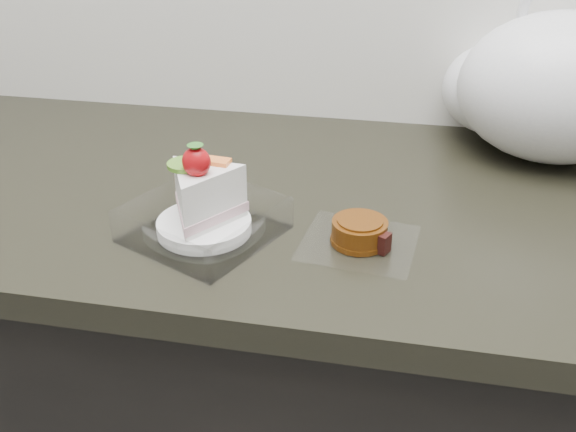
{
  "coord_description": "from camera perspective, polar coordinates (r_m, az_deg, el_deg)",
  "views": [
    {
      "loc": [
        0.09,
        0.85,
        1.33
      ],
      "look_at": [
        -0.05,
        1.54,
        0.94
      ],
      "focal_mm": 40.0,
      "sensor_mm": 36.0,
      "label": 1
    }
  ],
  "objects": [
    {
      "name": "counter",
      "position": [
        1.22,
        3.71,
        -17.07
      ],
      "size": [
        2.04,
        0.64,
        0.9
      ],
      "color": "black",
      "rests_on": "ground"
    },
    {
      "name": "cake_tray",
      "position": [
        0.83,
        -7.56,
        0.47
      ],
      "size": [
        0.22,
        0.22,
        0.13
      ],
      "rotation": [
        0.0,
        0.0,
        -0.43
      ],
      "color": "white",
      "rests_on": "counter"
    },
    {
      "name": "mooncake_wrap",
      "position": [
        0.82,
        6.43,
        -1.59
      ],
      "size": [
        0.16,
        0.15,
        0.03
      ],
      "rotation": [
        0.0,
        0.0,
        0.06
      ],
      "color": "white",
      "rests_on": "counter"
    },
    {
      "name": "plastic_bag",
      "position": [
        1.11,
        22.12,
        10.57
      ],
      "size": [
        0.4,
        0.35,
        0.29
      ],
      "rotation": [
        0.0,
        0.0,
        -0.42
      ],
      "color": "white",
      "rests_on": "counter"
    }
  ]
}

